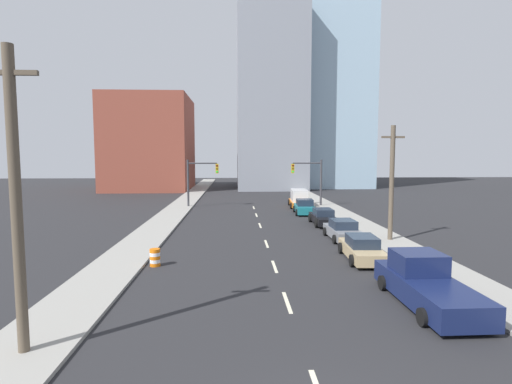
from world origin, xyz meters
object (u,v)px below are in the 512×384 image
object	(u,v)px
pickup_truck_navy	(426,284)
box_truck_orange	(299,199)
traffic_signal_right	(312,176)
traffic_barrel	(155,257)
sedan_gray	(343,230)
sedan_black	(323,217)
traffic_signal_left	(197,177)
utility_pole_left_near	(16,201)
utility_pole_right_mid	(392,182)
sedan_teal	(305,207)
sedan_tan	(362,249)

from	to	relation	value
pickup_truck_navy	box_truck_orange	xyz separation A→B (m)	(-0.29, 30.47, 0.18)
traffic_signal_right	traffic_barrel	distance (m)	28.44
sedan_gray	sedan_black	distance (m)	6.12
traffic_barrel	sedan_gray	bearing A→B (deg)	27.73
traffic_signal_left	utility_pole_left_near	bearing A→B (deg)	-93.23
traffic_barrel	traffic_signal_left	bearing A→B (deg)	90.07
traffic_signal_left	sedan_black	distance (m)	17.54
box_truck_orange	utility_pole_right_mid	bearing A→B (deg)	-76.38
sedan_teal	box_truck_orange	xyz separation A→B (m)	(0.28, 5.46, 0.29)
traffic_signal_left	traffic_barrel	distance (m)	25.10
pickup_truck_navy	traffic_barrel	bearing A→B (deg)	152.62
traffic_signal_right	sedan_black	xyz separation A→B (m)	(-1.39, -12.45, -2.90)
utility_pole_left_near	traffic_signal_right	bearing A→B (deg)	66.04
traffic_signal_left	traffic_barrel	xyz separation A→B (m)	(0.03, -24.91, -3.07)
pickup_truck_navy	sedan_tan	world-z (taller)	pickup_truck_navy
traffic_barrel	sedan_black	size ratio (longest dim) A/B	0.20
traffic_signal_left	pickup_truck_navy	distance (m)	33.44
box_truck_orange	sedan_black	bearing A→B (deg)	-85.55
utility_pole_left_near	box_truck_orange	distance (m)	36.82
traffic_signal_left	traffic_barrel	bearing A→B (deg)	-89.93
traffic_signal_right	utility_pole_left_near	size ratio (longest dim) A/B	0.60
utility_pole_right_mid	box_truck_orange	size ratio (longest dim) A/B	1.48
utility_pole_right_mid	traffic_barrel	xyz separation A→B (m)	(-15.18, -5.50, -3.67)
utility_pole_left_near	sedan_black	world-z (taller)	utility_pole_left_near
pickup_truck_navy	sedan_black	size ratio (longest dim) A/B	1.32
sedan_tan	traffic_barrel	bearing A→B (deg)	-173.11
pickup_truck_navy	sedan_black	bearing A→B (deg)	89.84
traffic_signal_right	sedan_gray	distance (m)	18.84
utility_pole_right_mid	pickup_truck_navy	world-z (taller)	utility_pole_right_mid
utility_pole_left_near	traffic_barrel	world-z (taller)	utility_pole_left_near
traffic_signal_right	traffic_barrel	xyz separation A→B (m)	(-13.38, -24.91, -3.07)
traffic_signal_right	sedan_gray	xyz separation A→B (m)	(-1.33, -18.57, -2.90)
utility_pole_left_near	sedan_tan	distance (m)	17.60
traffic_signal_left	pickup_truck_navy	xyz separation A→B (m)	(12.08, -31.06, -2.75)
traffic_signal_left	sedan_gray	bearing A→B (deg)	-56.96
utility_pole_left_near	sedan_black	size ratio (longest dim) A/B	1.96
traffic_signal_right	sedan_tan	size ratio (longest dim) A/B	1.14
traffic_barrel	sedan_black	distance (m)	17.29
utility_pole_left_near	traffic_barrel	bearing A→B (deg)	78.41
traffic_signal_left	pickup_truck_navy	world-z (taller)	traffic_signal_left
traffic_barrel	sedan_gray	size ratio (longest dim) A/B	0.21
sedan_black	sedan_tan	bearing A→B (deg)	-91.51
sedan_black	sedan_teal	xyz separation A→B (m)	(-0.52, 6.40, 0.05)
traffic_signal_right	pickup_truck_navy	distance (m)	31.21
traffic_signal_right	sedan_teal	size ratio (longest dim) A/B	1.27
sedan_black	box_truck_orange	size ratio (longest dim) A/B	0.86
box_truck_orange	traffic_barrel	bearing A→B (deg)	-112.48
utility_pole_left_near	sedan_teal	bearing A→B (deg)	64.74
traffic_signal_right	sedan_teal	xyz separation A→B (m)	(-1.91, -6.05, -2.85)
sedan_black	box_truck_orange	bearing A→B (deg)	91.30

